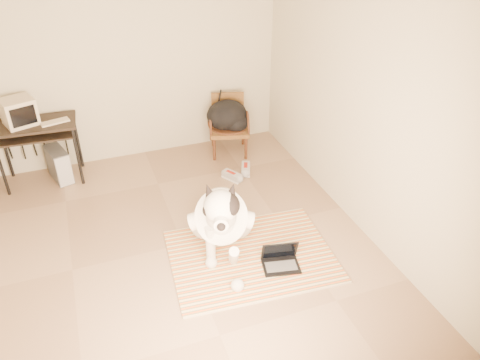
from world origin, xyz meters
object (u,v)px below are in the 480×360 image
laptop (280,260)px  rattan_chair (229,125)px  dog (221,218)px  computer_desk (36,132)px  backpack (229,116)px  pc_tower (59,165)px  crt_monitor (19,112)px

laptop → rattan_chair: rattan_chair is taller
dog → laptop: 0.75m
dog → computer_desk: dog is taller
rattan_chair → backpack: rattan_chair is taller
pc_tower → rattan_chair: 2.39m
dog → computer_desk: bearing=129.4°
rattan_chair → backpack: size_ratio=1.42×
pc_tower → rattan_chair: (2.38, -0.03, 0.20)m
laptop → backpack: backpack is taller
crt_monitor → pc_tower: crt_monitor is taller
laptop → rattan_chair: size_ratio=0.51×
dog → laptop: (0.48, -0.48, -0.33)m
crt_monitor → pc_tower: bearing=-11.7°
computer_desk → backpack: 2.55m
laptop → crt_monitor: 3.67m
crt_monitor → backpack: (2.68, -0.15, -0.42)m
backpack → laptop: bearing=-97.1°
dog → computer_desk: 2.79m
laptop → pc_tower: size_ratio=0.84×
computer_desk → pc_tower: 0.53m
dog → laptop: size_ratio=3.45×
dog → rattan_chair: (0.80, 2.09, 0.00)m
crt_monitor → backpack: bearing=-3.2°
laptop → crt_monitor: crt_monitor is taller
computer_desk → backpack: bearing=-2.5°
backpack → crt_monitor: bearing=176.8°
computer_desk → crt_monitor: (-0.13, 0.04, 0.28)m
crt_monitor → pc_tower: size_ratio=0.92×
laptop → crt_monitor: size_ratio=0.91×
pc_tower → computer_desk: bearing=171.4°
dog → laptop: dog is taller
rattan_chair → backpack: 0.17m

